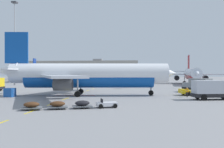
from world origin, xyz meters
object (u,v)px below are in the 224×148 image
at_px(ground_power_truck, 213,90).
at_px(uld_cargo_container, 10,92).
at_px(pushback_tug, 197,91).
at_px(apron_light_mast_near, 15,34).
at_px(baggage_train, 70,104).
at_px(fuel_service_truck, 198,85).
at_px(ground_crew_worker, 187,91).
at_px(airliner_foreground, 87,75).
at_px(airliner_far_center, 192,74).
at_px(airliner_mid_left, 25,74).

relative_size(ground_power_truck, uld_cargo_container, 4.23).
bearing_deg(pushback_tug, apron_light_mast_near, 148.35).
bearing_deg(baggage_train, fuel_service_truck, 51.40).
height_order(pushback_tug, ground_power_truck, ground_power_truck).
relative_size(fuel_service_truck, ground_crew_worker, 4.09).
height_order(ground_power_truck, apron_light_mast_near, apron_light_mast_near).
distance_m(airliner_foreground, ground_crew_worker, 19.01).
distance_m(airliner_far_center, ground_power_truck, 54.36).
relative_size(ground_power_truck, baggage_train, 0.64).
distance_m(airliner_foreground, airliner_far_center, 57.35).
relative_size(ground_crew_worker, apron_light_mast_near, 0.06).
distance_m(airliner_foreground, apron_light_mast_near, 51.27).
distance_m(airliner_mid_left, apron_light_mast_near, 36.36).
bearing_deg(airliner_mid_left, uld_cargo_container, -66.70).
bearing_deg(airliner_foreground, fuel_service_truck, 23.05).
xyz_separation_m(airliner_foreground, ground_crew_worker, (18.76, -0.92, -2.95)).
xyz_separation_m(pushback_tug, baggage_train, (-19.71, -19.84, -0.37)).
relative_size(fuel_service_truck, uld_cargo_container, 4.13).
bearing_deg(airliner_far_center, pushback_tug, -101.18).
bearing_deg(uld_cargo_container, baggage_train, -41.54).
height_order(airliner_far_center, ground_power_truck, airliner_far_center).
distance_m(airliner_mid_left, baggage_train, 96.85).
height_order(ground_power_truck, uld_cargo_container, ground_power_truck).
distance_m(airliner_mid_left, ground_crew_worker, 93.47).
distance_m(airliner_far_center, fuel_service_truck, 39.48).
xyz_separation_m(airliner_mid_left, ground_crew_worker, (63.14, -68.86, -2.90)).
distance_m(pushback_tug, uld_cargo_container, 35.27).
xyz_separation_m(airliner_far_center, ground_crew_worker, (-11.61, -49.57, -2.85)).
bearing_deg(fuel_service_truck, airliner_far_center, 79.56).
bearing_deg(ground_crew_worker, airliner_far_center, 76.82).
bearing_deg(apron_light_mast_near, pushback_tug, -31.65).
distance_m(airliner_foreground, ground_power_truck, 22.68).
xyz_separation_m(pushback_tug, ground_crew_worker, (-2.50, -3.50, 0.10)).
relative_size(airliner_foreground, ground_crew_worker, 19.92).
bearing_deg(airliner_foreground, baggage_train, -84.86).
xyz_separation_m(ground_crew_worker, apron_light_mast_near, (-52.16, 37.20, 17.00)).
distance_m(ground_power_truck, baggage_train, 23.85).
bearing_deg(baggage_train, pushback_tug, 45.19).
bearing_deg(apron_light_mast_near, airliner_mid_left, 109.11).
height_order(baggage_train, apron_light_mast_near, apron_light_mast_near).
height_order(pushback_tug, ground_crew_worker, pushback_tug).
bearing_deg(pushback_tug, uld_cargo_container, -169.19).
relative_size(airliner_far_center, baggage_train, 2.97).
height_order(airliner_mid_left, apron_light_mast_near, apron_light_mast_near).
xyz_separation_m(airliner_mid_left, ground_power_truck, (66.37, -72.96, -2.26)).
xyz_separation_m(airliner_foreground, airliner_mid_left, (-44.37, 67.94, -0.05)).
bearing_deg(baggage_train, apron_light_mast_near, 123.14).
height_order(airliner_far_center, fuel_service_truck, airliner_far_center).
distance_m(pushback_tug, airliner_mid_left, 92.68).
distance_m(airliner_foreground, fuel_service_truck, 25.34).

